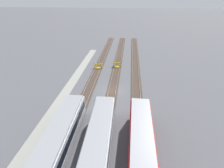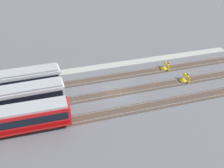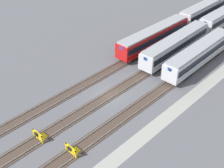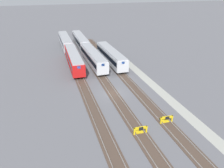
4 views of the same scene
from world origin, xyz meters
The scene contains 11 objects.
ground_plane centered at (0.00, 0.00, 0.00)m, with size 400.00×400.00×0.00m, color #5B5B60.
service_walkway centered at (0.00, -9.13, 0.00)m, with size 54.00×2.00×0.01m, color #9E9E93.
rail_track_nearest centered at (0.00, -4.80, 0.04)m, with size 90.00×2.23×0.21m.
rail_track_near_inner centered at (0.00, 0.00, 0.04)m, with size 90.00×2.24×0.21m.
rail_track_middle centered at (0.00, 4.80, 0.04)m, with size 90.00×2.23×0.21m.
subway_car_front_row_leftmost centered at (17.01, -0.03, 2.04)m, with size 18.07×3.28×3.70m.
subway_car_front_row_left_inner centered at (36.17, 4.81, 2.04)m, with size 18.01×2.87×3.70m.
subway_car_front_row_right_inner centered at (17.01, -4.76, 2.04)m, with size 18.04×3.11×3.70m.
subway_car_front_row_rightmost centered at (17.01, 4.85, 2.04)m, with size 18.04×3.11×3.70m.
bumper_stop_nearest_track centered at (-11.21, -4.81, 0.51)m, with size 1.37×2.01×1.22m.
bumper_stop_near_inner_track centered at (-12.48, 0.00, 0.51)m, with size 1.36×2.00×1.22m.
Camera 3 is at (-26.72, -26.02, 27.86)m, focal length 50.00 mm.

